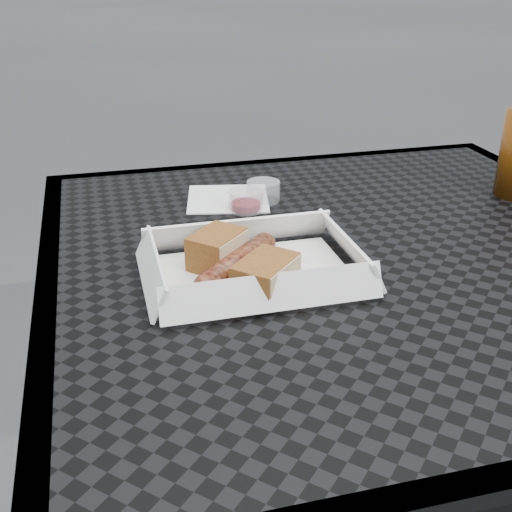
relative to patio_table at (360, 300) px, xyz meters
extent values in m
cube|color=black|center=(0.00, 0.00, 0.07)|extent=(0.80, 0.80, 0.01)
cube|color=black|center=(0.00, 0.39, 0.06)|extent=(0.80, 0.03, 0.03)
cube|color=black|center=(-0.39, 0.00, 0.06)|extent=(0.03, 0.80, 0.03)
cylinder|color=black|center=(-0.35, 0.35, -0.30)|extent=(0.03, 0.03, 0.73)
cylinder|color=black|center=(0.35, 0.35, -0.30)|extent=(0.03, 0.03, 0.73)
cube|color=white|center=(-0.15, -0.04, 0.08)|extent=(0.22, 0.15, 0.00)
cylinder|color=brown|center=(-0.17, -0.04, 0.09)|extent=(0.11, 0.11, 0.03)
sphere|color=brown|center=(-0.13, 0.01, 0.09)|extent=(0.03, 0.03, 0.03)
sphere|color=brown|center=(-0.22, -0.08, 0.09)|extent=(0.03, 0.03, 0.03)
cube|color=brown|center=(-0.19, -0.01, 0.10)|extent=(0.08, 0.08, 0.04)
cube|color=brown|center=(-0.15, -0.08, 0.10)|extent=(0.09, 0.09, 0.04)
cylinder|color=#ED390A|center=(-0.09, -0.07, 0.08)|extent=(0.02, 0.02, 0.00)
torus|color=white|center=(-0.08, -0.07, 0.08)|extent=(0.02, 0.02, 0.00)
cube|color=#B2D17F|center=(-0.08, -0.06, 0.08)|extent=(0.02, 0.02, 0.00)
cube|color=white|center=(-0.13, 0.22, 0.08)|extent=(0.14, 0.14, 0.00)
cylinder|color=maroon|center=(-0.11, 0.17, 0.09)|extent=(0.05, 0.05, 0.03)
cylinder|color=silver|center=(-0.08, 0.20, 0.09)|extent=(0.05, 0.05, 0.03)
camera|label=1|loc=(-0.32, -0.68, 0.42)|focal=45.00mm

